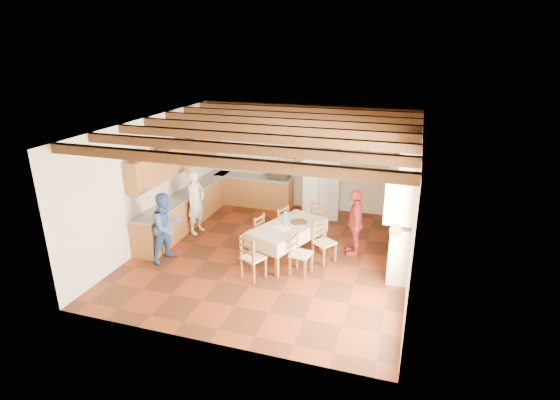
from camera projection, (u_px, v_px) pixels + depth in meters
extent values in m
cube|color=#472112|center=(272.00, 255.00, 10.04)|extent=(6.00, 6.50, 0.02)
cube|color=silver|center=(271.00, 124.00, 9.00)|extent=(6.00, 6.50, 0.02)
cube|color=beige|center=(308.00, 157.00, 12.44)|extent=(6.00, 0.02, 3.00)
cube|color=beige|center=(203.00, 261.00, 6.60)|extent=(6.00, 0.02, 3.00)
cube|color=beige|center=(152.00, 181.00, 10.37)|extent=(0.02, 6.50, 3.00)
cube|color=beige|center=(415.00, 208.00, 8.67)|extent=(0.02, 6.50, 3.00)
cube|color=brown|center=(188.00, 209.00, 11.59)|extent=(0.60, 4.30, 0.86)
cube|color=brown|center=(254.00, 191.00, 12.97)|extent=(2.30, 0.60, 0.86)
cube|color=slate|center=(187.00, 193.00, 11.44)|extent=(0.62, 4.30, 0.04)
cube|color=slate|center=(254.00, 176.00, 12.81)|extent=(2.34, 0.62, 0.04)
cube|color=silver|center=(176.00, 180.00, 11.41)|extent=(0.03, 4.30, 0.60)
cube|color=silver|center=(257.00, 163.00, 12.96)|extent=(2.30, 0.03, 0.60)
cube|color=brown|center=(180.00, 157.00, 11.14)|extent=(0.35, 4.20, 0.70)
cube|color=black|center=(363.00, 149.00, 11.85)|extent=(0.34, 0.03, 0.42)
cube|color=silver|center=(322.00, 182.00, 12.02)|extent=(1.04, 0.89, 1.93)
cube|color=beige|center=(288.00, 226.00, 9.65)|extent=(1.54, 2.02, 0.05)
cube|color=brown|center=(251.00, 250.00, 9.43)|extent=(0.09, 0.09, 0.75)
cube|color=brown|center=(277.00, 261.00, 8.98)|extent=(0.09, 0.09, 0.75)
cube|color=brown|center=(296.00, 227.00, 10.59)|extent=(0.09, 0.09, 0.75)
cube|color=brown|center=(322.00, 235.00, 10.14)|extent=(0.09, 0.09, 0.75)
torus|color=black|center=(288.00, 162.00, 9.14)|extent=(0.47, 0.47, 0.03)
imported|color=silver|center=(196.00, 202.00, 10.95)|extent=(0.48, 0.65, 1.65)
imported|color=#385BA1|center=(167.00, 227.00, 9.57)|extent=(0.80, 0.91, 1.57)
imported|color=#A42E29|center=(355.00, 222.00, 9.83)|extent=(0.55, 0.97, 1.56)
imported|color=silver|center=(279.00, 173.00, 12.53)|extent=(0.61, 0.46, 0.31)
imported|color=#391E0E|center=(327.00, 142.00, 11.61)|extent=(0.34, 0.34, 0.30)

